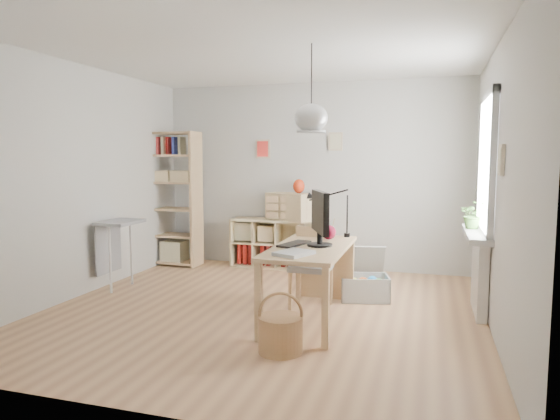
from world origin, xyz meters
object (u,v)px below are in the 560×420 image
(storage_chest, at_px, (364,282))
(tall_bookshelf, at_px, (173,193))
(cube_shelf, at_px, (278,247))
(chair, at_px, (312,262))
(drawer_chest, at_px, (290,206))
(monitor, at_px, (320,215))
(desk, at_px, (310,255))

(storage_chest, bearing_deg, tall_bookshelf, 147.77)
(tall_bookshelf, bearing_deg, cube_shelf, 10.19)
(chair, height_order, drawer_chest, drawer_chest)
(monitor, bearing_deg, cube_shelf, 93.54)
(cube_shelf, relative_size, drawer_chest, 2.06)
(cube_shelf, xyz_separation_m, monitor, (1.11, -2.20, 0.76))
(storage_chest, bearing_deg, monitor, -123.91)
(tall_bookshelf, distance_m, chair, 2.98)
(monitor, xyz_separation_m, drawer_chest, (-0.92, 2.16, -0.14))
(storage_chest, xyz_separation_m, monitor, (-0.34, -0.91, 0.87))
(cube_shelf, height_order, drawer_chest, drawer_chest)
(monitor, bearing_deg, storage_chest, 46.49)
(cube_shelf, bearing_deg, chair, -62.24)
(cube_shelf, distance_m, storage_chest, 1.94)
(desk, height_order, storage_chest, desk)
(cube_shelf, bearing_deg, monitor, -63.26)
(tall_bookshelf, height_order, monitor, tall_bookshelf)
(tall_bookshelf, xyz_separation_m, drawer_chest, (1.76, 0.24, -0.17))
(tall_bookshelf, bearing_deg, storage_chest, -18.63)
(tall_bookshelf, distance_m, storage_chest, 3.30)
(cube_shelf, height_order, monitor, monitor)
(storage_chest, height_order, drawer_chest, drawer_chest)
(tall_bookshelf, height_order, storage_chest, tall_bookshelf)
(cube_shelf, height_order, chair, chair)
(chair, bearing_deg, drawer_chest, 112.73)
(cube_shelf, relative_size, storage_chest, 1.94)
(desk, xyz_separation_m, chair, (-0.08, 0.45, -0.16))
(chair, relative_size, drawer_chest, 1.27)
(cube_shelf, distance_m, monitor, 2.58)
(desk, bearing_deg, monitor, 18.12)
(chair, relative_size, monitor, 1.45)
(desk, bearing_deg, drawer_chest, 110.78)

